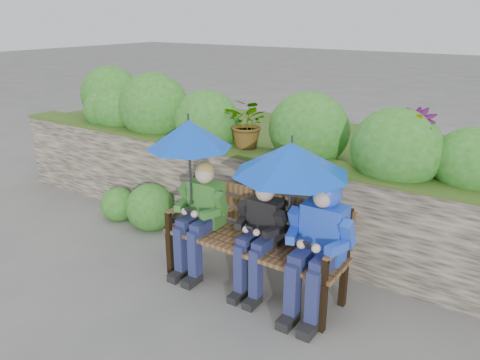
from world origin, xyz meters
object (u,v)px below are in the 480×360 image
Objects in this scene: boy_left at (200,213)px; umbrella_left at (189,134)px; umbrella_right at (291,159)px; boy_middle at (260,231)px; park_bench at (257,235)px; boy_right at (319,237)px.

umbrella_left is (-0.10, -0.01, 0.76)m from boy_left.
umbrella_left is at bearing -176.58° from umbrella_right.
umbrella_right is at bearing 3.42° from umbrella_left.
boy_left is 1.12× the size of umbrella_right.
umbrella_right is (0.92, 0.05, 0.68)m from boy_left.
boy_middle is at bearing 1.05° from umbrella_left.
umbrella_left reaches higher than park_bench.
boy_right reaches higher than boy_left.
boy_right reaches higher than boy_middle.
umbrella_left is (-1.33, -0.02, 0.68)m from boy_right.
umbrella_left is (-0.76, -0.01, 0.78)m from boy_middle.
boy_middle is 0.57m from boy_right.
park_bench is 1.46× the size of boy_right.
boy_left is at bearing -179.72° from boy_right.
park_bench is 0.86m from umbrella_right.
boy_left is 0.94× the size of boy_right.
umbrella_left is (-0.69, -0.09, 0.86)m from park_bench.
umbrella_left is 0.90× the size of umbrella_right.
umbrella_right reaches higher than boy_middle.
boy_left is at bearing -179.60° from boy_middle.
umbrella_right is (1.02, 0.06, -0.08)m from umbrella_left.
park_bench is at bearing 137.00° from boy_middle.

